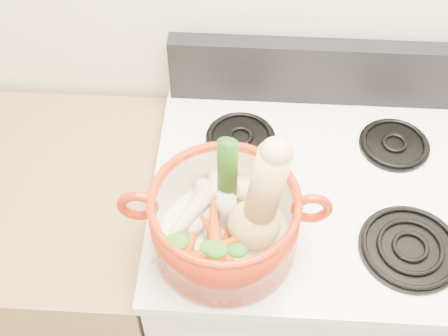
# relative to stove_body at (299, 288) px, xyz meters

# --- Properties ---
(stove_body) EXTENTS (0.76, 0.65, 0.92)m
(stove_body) POSITION_rel_stove_body_xyz_m (0.00, 0.00, 0.00)
(stove_body) COLOR silver
(stove_body) RESTS_ON floor
(cooktop) EXTENTS (0.78, 0.67, 0.03)m
(cooktop) POSITION_rel_stove_body_xyz_m (0.00, 0.00, 0.47)
(cooktop) COLOR white
(cooktop) RESTS_ON stove_body
(control_backsplash) EXTENTS (0.76, 0.05, 0.18)m
(control_backsplash) POSITION_rel_stove_body_xyz_m (0.00, 0.30, 0.58)
(control_backsplash) COLOR black
(control_backsplash) RESTS_ON cooktop
(burner_front_left) EXTENTS (0.22, 0.22, 0.02)m
(burner_front_left) POSITION_rel_stove_body_xyz_m (-0.19, -0.16, 0.50)
(burner_front_left) COLOR black
(burner_front_left) RESTS_ON cooktop
(burner_front_right) EXTENTS (0.22, 0.22, 0.02)m
(burner_front_right) POSITION_rel_stove_body_xyz_m (0.19, -0.16, 0.50)
(burner_front_right) COLOR black
(burner_front_right) RESTS_ON cooktop
(burner_back_left) EXTENTS (0.17, 0.17, 0.02)m
(burner_back_left) POSITION_rel_stove_body_xyz_m (-0.19, 0.14, 0.50)
(burner_back_left) COLOR black
(burner_back_left) RESTS_ON cooktop
(burner_back_right) EXTENTS (0.17, 0.17, 0.02)m
(burner_back_right) POSITION_rel_stove_body_xyz_m (0.19, 0.14, 0.50)
(burner_back_right) COLOR black
(burner_back_right) RESTS_ON cooktop
(dutch_oven) EXTENTS (0.32, 0.32, 0.15)m
(dutch_oven) POSITION_rel_stove_body_xyz_m (-0.21, -0.17, 0.58)
(dutch_oven) COLOR #A12409
(dutch_oven) RESTS_ON burner_front_left
(pot_handle_left) EXTENTS (0.09, 0.02, 0.09)m
(pot_handle_left) POSITION_rel_stove_body_xyz_m (-0.39, -0.18, 0.64)
(pot_handle_left) COLOR #A12409
(pot_handle_left) RESTS_ON dutch_oven
(pot_handle_right) EXTENTS (0.09, 0.02, 0.09)m
(pot_handle_right) POSITION_rel_stove_body_xyz_m (-0.04, -0.17, 0.64)
(pot_handle_right) COLOR #A12409
(pot_handle_right) RESTS_ON dutch_oven
(squash) EXTENTS (0.16, 0.13, 0.29)m
(squash) POSITION_rel_stove_body_xyz_m (-0.15, -0.18, 0.68)
(squash) COLOR tan
(squash) RESTS_ON dutch_oven
(leek) EXTENTS (0.05, 0.05, 0.27)m
(leek) POSITION_rel_stove_body_xyz_m (-0.21, -0.15, 0.67)
(leek) COLOR white
(leek) RESTS_ON dutch_oven
(ginger) EXTENTS (0.09, 0.07, 0.04)m
(ginger) POSITION_rel_stove_body_xyz_m (-0.17, -0.07, 0.56)
(ginger) COLOR tan
(ginger) RESTS_ON dutch_oven
(parsnip_0) EXTENTS (0.16, 0.20, 0.06)m
(parsnip_0) POSITION_rel_stove_body_xyz_m (-0.26, -0.16, 0.56)
(parsnip_0) COLOR beige
(parsnip_0) RESTS_ON dutch_oven
(parsnip_1) EXTENTS (0.07, 0.20, 0.06)m
(parsnip_1) POSITION_rel_stove_body_xyz_m (-0.27, -0.17, 0.57)
(parsnip_1) COLOR #F0E2C3
(parsnip_1) RESTS_ON dutch_oven
(parsnip_2) EXTENTS (0.05, 0.18, 0.05)m
(parsnip_2) POSITION_rel_stove_body_xyz_m (-0.24, -0.11, 0.57)
(parsnip_2) COLOR beige
(parsnip_2) RESTS_ON dutch_oven
(parsnip_3) EXTENTS (0.15, 0.20, 0.06)m
(parsnip_3) POSITION_rel_stove_body_xyz_m (-0.30, -0.19, 0.58)
(parsnip_3) COLOR beige
(parsnip_3) RESTS_ON dutch_oven
(carrot_0) EXTENTS (0.07, 0.14, 0.04)m
(carrot_0) POSITION_rel_stove_body_xyz_m (-0.21, -0.22, 0.55)
(carrot_0) COLOR #D6410A
(carrot_0) RESTS_ON dutch_oven
(carrot_1) EXTENTS (0.05, 0.14, 0.04)m
(carrot_1) POSITION_rel_stove_body_xyz_m (-0.28, -0.20, 0.56)
(carrot_1) COLOR #C8470A
(carrot_1) RESTS_ON dutch_oven
(carrot_2) EXTENTS (0.11, 0.15, 0.04)m
(carrot_2) POSITION_rel_stove_body_xyz_m (-0.22, -0.22, 0.57)
(carrot_2) COLOR #DB470A
(carrot_2) RESTS_ON dutch_oven
(carrot_3) EXTENTS (0.16, 0.11, 0.05)m
(carrot_3) POSITION_rel_stove_body_xyz_m (-0.23, -0.24, 0.58)
(carrot_3) COLOR #CC600A
(carrot_3) RESTS_ON dutch_oven
(carrot_4) EXTENTS (0.06, 0.18, 0.05)m
(carrot_4) POSITION_rel_stove_body_xyz_m (-0.23, -0.20, 0.58)
(carrot_4) COLOR #DA4D0A
(carrot_4) RESTS_ON dutch_oven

